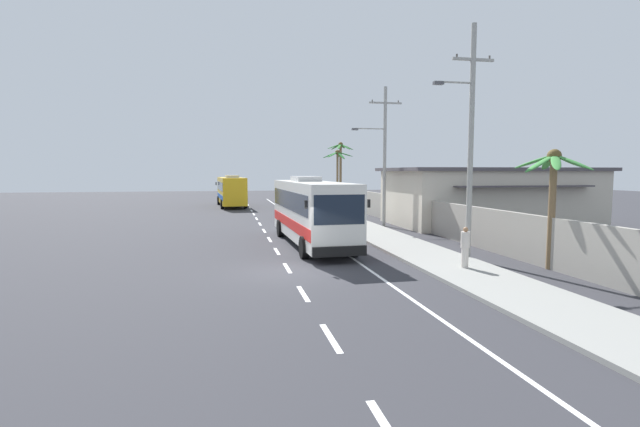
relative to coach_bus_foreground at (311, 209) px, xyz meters
name	(u,v)px	position (x,y,z in m)	size (l,w,h in m)	color
ground_plane	(290,272)	(-2.08, -6.76, -1.94)	(160.00, 160.00, 0.00)	#303035
sidewalk_kerb	(375,233)	(4.72, 3.24, -1.87)	(3.20, 90.00, 0.14)	gray
lane_markings	(292,228)	(0.00, 7.58, -1.93)	(3.39, 71.00, 0.01)	white
boundary_wall	(407,211)	(8.52, 7.24, -0.87)	(0.24, 60.00, 2.13)	#9E998E
coach_bus_foreground	(311,209)	(0.00, 0.00, 0.00)	(3.15, 11.75, 3.73)	silver
coach_bus_far_lane	(231,190)	(-4.05, 29.02, -0.07)	(3.51, 10.74, 3.60)	gold
motorcycle_beside_bus	(319,216)	(2.36, 9.63, -1.28)	(0.56, 1.96, 1.61)	black
pedestrian_near_kerb	(465,246)	(4.88, -7.97, -0.94)	(0.36, 0.36, 1.64)	beige
pedestrian_midwalk	(329,208)	(3.76, 12.55, -0.95)	(0.36, 0.36, 1.62)	gold
utility_pole_nearest	(470,137)	(6.22, -5.67, 3.58)	(2.83, 0.24, 10.47)	#9E9E99
utility_pole_mid	(384,153)	(6.69, 7.41, 3.42)	(3.70, 0.24, 10.06)	#9E9E99
palm_nearest	(553,181)	(8.45, -8.35, 1.69)	(3.12, 2.99, 4.90)	brown
palm_second	(337,164)	(7.77, 26.39, 2.90)	(3.44, 3.45, 6.44)	brown
palm_third	(341,161)	(8.99, 29.89, 3.36)	(3.23, 3.07, 7.54)	brown
roadside_building	(488,196)	(14.84, 6.94, 0.21)	(15.06, 9.18, 4.28)	beige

